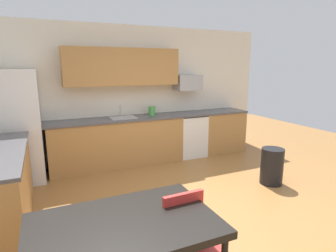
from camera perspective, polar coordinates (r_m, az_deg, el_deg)
name	(u,v)px	position (r m, az deg, el deg)	size (l,w,h in m)	color
ground_plane	(200,215)	(3.84, 6.49, -17.73)	(12.00, 12.00, 0.00)	#9E6B38
wall_back	(135,94)	(5.79, -6.81, 6.52)	(5.80, 0.10, 2.70)	silver
cabinet_run_back	(118,143)	(5.49, -10.22, -3.46)	(2.54, 0.60, 0.90)	#AD7A42
cabinet_run_back_right	(220,132)	(6.46, 10.62, -1.12)	(1.01, 0.60, 0.90)	#AD7A42
cabinet_run_left	(0,191)	(3.96, -31.21, -11.28)	(0.60, 2.00, 0.90)	#AD7A42
countertop_back	(141,117)	(5.52, -5.59, 1.76)	(4.80, 0.64, 0.04)	#4C4C51
upper_cabinets_back	(123,67)	(5.46, -9.30, 11.90)	(2.20, 0.34, 0.70)	#AD7A42
refrigerator	(16,128)	(5.17, -28.77, -0.28)	(0.76, 0.70, 1.86)	white
oven_range	(189,135)	(6.05, 4.37, -1.81)	(0.60, 0.60, 0.91)	white
microwave	(188,83)	(5.97, 4.07, 8.89)	(0.54, 0.36, 0.32)	#9EA0A5
sink_basin	(123,121)	(5.42, -9.22, 1.05)	(0.48, 0.40, 0.14)	#A5A8AD
sink_faucet	(120,111)	(5.56, -9.76, 2.98)	(0.02, 0.02, 0.24)	#B2B5BA
dining_table	(124,230)	(2.25, -9.01, -20.27)	(1.40, 0.90, 0.77)	black
chair_near_table	(189,237)	(2.51, 4.42, -21.73)	(0.41, 0.41, 0.85)	red
trash_bin	(272,166)	(4.92, 20.55, -7.73)	(0.36, 0.36, 0.60)	black
kettle	(152,111)	(5.63, -3.33, 3.04)	(0.14, 0.14, 0.20)	#4CA54C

